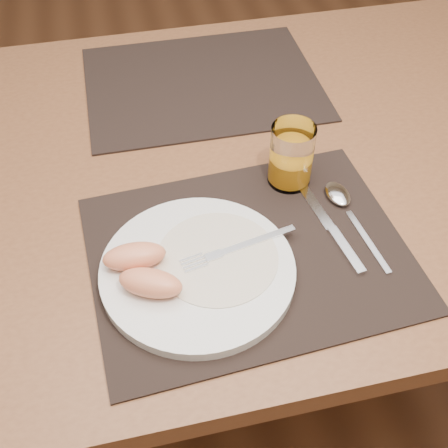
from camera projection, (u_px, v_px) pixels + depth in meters
ground at (219, 370)px, 1.51m from camera, size 5.00×5.00×0.00m
table at (216, 192)px, 1.02m from camera, size 1.40×0.90×0.75m
placemat_near at (249, 253)px, 0.81m from camera, size 0.47×0.38×0.00m
placemat_far at (202, 83)px, 1.10m from camera, size 0.45×0.35×0.00m
plate at (198, 270)px, 0.77m from camera, size 0.27×0.27×0.02m
plate_dressing at (217, 257)px, 0.78m from camera, size 0.17×0.17×0.00m
fork at (229, 250)px, 0.79m from camera, size 0.17×0.05×0.00m
knife at (331, 228)px, 0.83m from camera, size 0.04×0.22×0.01m
spoon at (342, 200)px, 0.87m from camera, size 0.04×0.19×0.01m
juice_glass at (291, 158)px, 0.88m from camera, size 0.07×0.07×0.10m
grapefruit_wedges at (142, 269)px, 0.74m from camera, size 0.11×0.11×0.03m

